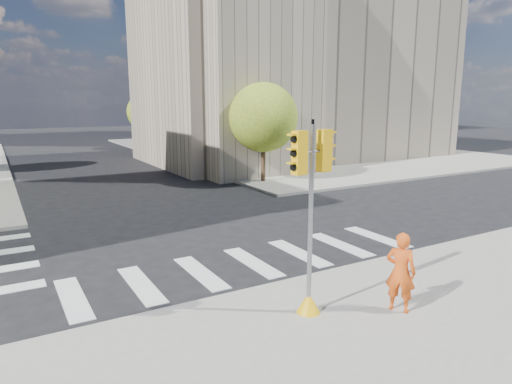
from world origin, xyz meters
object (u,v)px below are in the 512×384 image
at_px(traffic_signal, 310,234).
at_px(lamp_far, 170,106).
at_px(lamp_near, 240,108).
at_px(photographer, 401,272).

bearing_deg(traffic_signal, lamp_far, 67.79).
height_order(lamp_near, traffic_signal, lamp_near).
bearing_deg(traffic_signal, photographer, -34.71).
relative_size(lamp_near, photographer, 4.20).
height_order(traffic_signal, photographer, traffic_signal).
bearing_deg(lamp_far, photographer, -101.18).
relative_size(traffic_signal, photographer, 2.34).
bearing_deg(lamp_far, lamp_near, -90.00).
distance_m(traffic_signal, photographer, 2.37).
distance_m(lamp_near, traffic_signal, 21.97).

